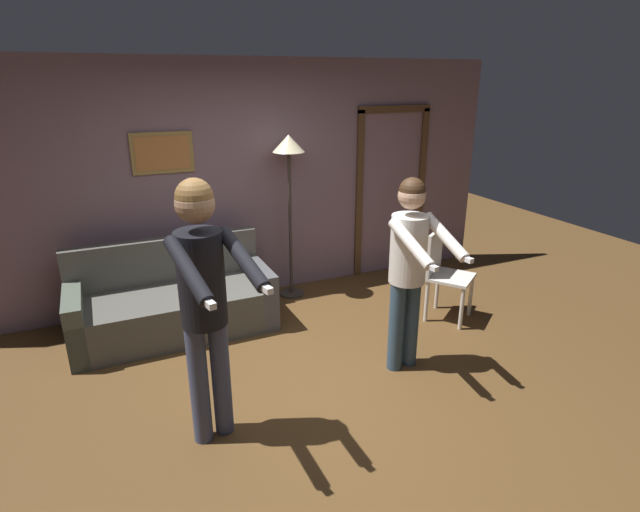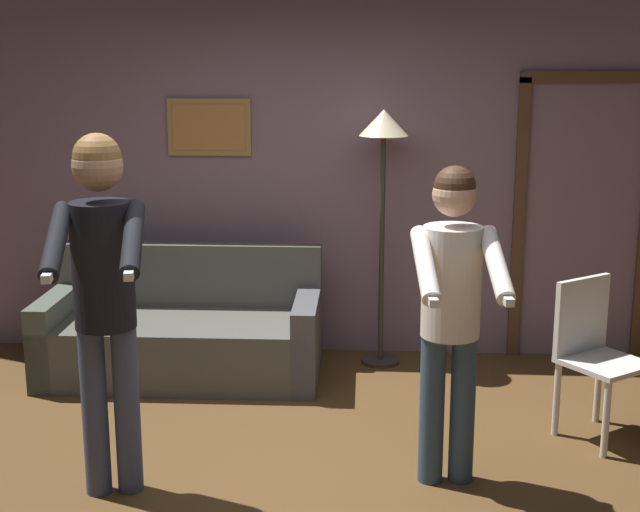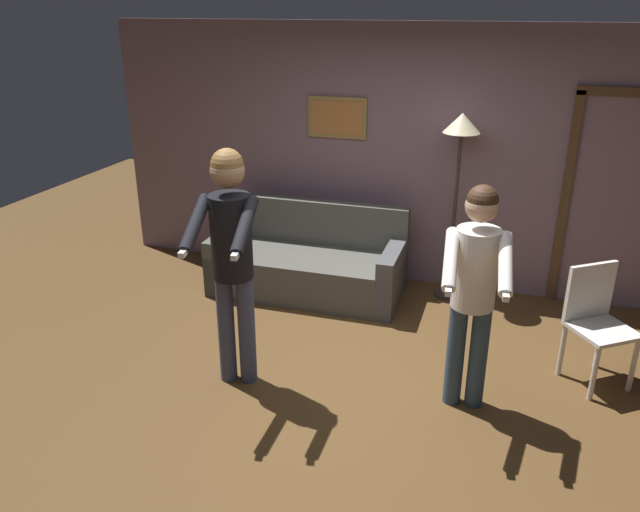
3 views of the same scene
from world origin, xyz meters
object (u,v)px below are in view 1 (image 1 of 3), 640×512
Objects in this scene: person_standing_right at (409,259)px; couch at (173,304)px; torchiere_lamp at (289,163)px; person_standing_left at (203,289)px; dining_chair_distant at (443,270)px.

couch is at bearing 138.74° from person_standing_right.
torchiere_lamp reaches higher than couch.
person_standing_left is at bearing -89.58° from couch.
person_standing_left is at bearing -160.86° from dining_chair_distant.
person_standing_right is (0.34, -1.84, -0.53)m from torchiere_lamp.
person_standing_right is at bearing -79.49° from torchiere_lamp.
person_standing_left reaches higher than torchiere_lamp.
dining_chair_distant is at bearing -43.53° from torchiere_lamp.
person_standing_left is at bearing -172.31° from person_standing_right.
couch is 1.05× the size of torchiere_lamp.
person_standing_right reaches higher than dining_chair_distant.
person_standing_right reaches higher than couch.
torchiere_lamp is 2.51m from person_standing_left.
torchiere_lamp is 1.97× the size of dining_chair_distant.
person_standing_left reaches higher than couch.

